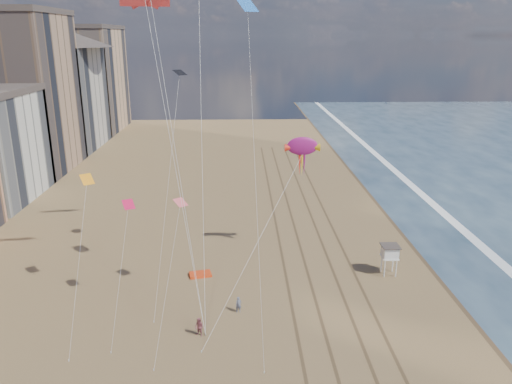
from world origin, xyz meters
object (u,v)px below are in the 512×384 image
lifeguard_stand (390,252)px  grounded_kite (200,274)px  kite_flyer_b (199,327)px  show_kite (302,147)px  kite_flyer_a (239,305)px

lifeguard_stand → grounded_kite: 20.19m
lifeguard_stand → grounded_kite: lifeguard_stand is taller
grounded_kite → kite_flyer_b: (0.77, -11.20, 0.71)m
kite_flyer_b → grounded_kite: bearing=126.9°
lifeguard_stand → show_kite: size_ratio=0.14×
lifeguard_stand → kite_flyer_a: 17.58m
grounded_kite → kite_flyer_b: kite_flyer_b is taller
lifeguard_stand → kite_flyer_a: size_ratio=2.18×
lifeguard_stand → kite_flyer_b: lifeguard_stand is taller
grounded_kite → kite_flyer_a: size_ratio=1.49×
kite_flyer_a → kite_flyer_b: kite_flyer_b is taller
lifeguard_stand → kite_flyer_b: size_ratio=1.98×
lifeguard_stand → kite_flyer_b: 22.19m
grounded_kite → lifeguard_stand: bearing=-13.8°
grounded_kite → kite_flyer_a: (4.08, -7.48, 0.63)m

